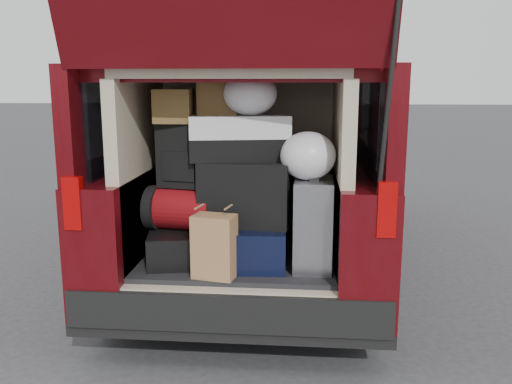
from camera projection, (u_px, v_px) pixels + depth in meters
ground at (235, 349)px, 3.47m from camera, size 80.00×80.00×0.00m
minivan at (259, 166)px, 5.10m from camera, size 1.90×5.35×2.77m
load_floor at (240, 293)px, 3.68m from camera, size 1.24×1.05×0.55m
black_hardshell at (179, 245)px, 3.50m from camera, size 0.45×0.56×0.20m
navy_hardshell at (248, 243)px, 3.46m from camera, size 0.49×0.59×0.25m
silver_roller at (313, 224)px, 3.32m from camera, size 0.24×0.38×0.56m
kraft_bag at (214, 246)px, 3.17m from camera, size 0.27×0.20×0.38m
red_duffel at (181, 208)px, 3.47m from camera, size 0.46×0.34×0.27m
black_soft_case at (246, 192)px, 3.41m from camera, size 0.59×0.39×0.40m
backpack at (182, 155)px, 3.43m from camera, size 0.31×0.22×0.41m
twotone_duffel at (239, 137)px, 3.41m from camera, size 0.67×0.43×0.28m
grocery_sack_lower at (173, 106)px, 3.34m from camera, size 0.23×0.19×0.21m
grocery_sack_upper at (216, 95)px, 3.41m from camera, size 0.28×0.25×0.25m
plastic_bag_center at (250, 94)px, 3.32m from camera, size 0.34×0.32×0.27m
plastic_bag_right at (308, 156)px, 3.23m from camera, size 0.37×0.36×0.29m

